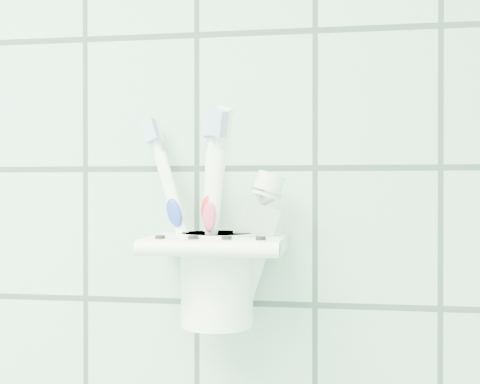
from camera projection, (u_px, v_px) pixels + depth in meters
The scene contains 6 objects.
holder_bracket at pixel (217, 245), 0.58m from camera, with size 0.13×0.10×0.04m.
cup at pixel (217, 275), 0.58m from camera, with size 0.08×0.08×0.09m.
toothbrush_pink at pixel (206, 208), 0.57m from camera, with size 0.07×0.05×0.21m.
toothbrush_blue at pixel (207, 211), 0.59m from camera, with size 0.02×0.05×0.20m.
toothbrush_orange at pixel (203, 207), 0.59m from camera, with size 0.05×0.08×0.21m.
toothpaste_tube at pixel (227, 231), 0.58m from camera, with size 0.07×0.04×0.15m.
Camera 1 is at (0.75, 0.59, 1.37)m, focal length 45.00 mm.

